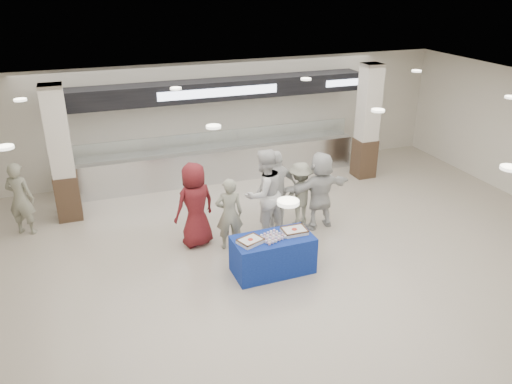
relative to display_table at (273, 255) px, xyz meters
name	(u,v)px	position (x,y,z in m)	size (l,w,h in m)	color
ground	(294,278)	(0.30, -0.38, -0.38)	(14.00, 14.00, 0.00)	#BDB3A1
serving_line	(217,140)	(0.31, 5.01, 0.78)	(8.70, 0.85, 2.80)	silver
column_left	(62,158)	(-3.70, 3.82, 1.15)	(0.55, 0.55, 3.20)	#382619
column_right	(367,125)	(4.30, 3.82, 1.15)	(0.55, 0.55, 3.20)	#382619
display_table	(273,255)	(0.00, 0.00, 0.00)	(1.55, 0.78, 0.75)	navy
sheet_cake_left	(250,241)	(-0.47, -0.04, 0.42)	(0.53, 0.48, 0.09)	white
sheet_cake_right	(294,231)	(0.46, 0.04, 0.42)	(0.47, 0.37, 0.10)	white
cupcake_tray	(272,237)	(-0.04, -0.03, 0.41)	(0.48, 0.42, 0.07)	#B1B2B6
civilian_maroon	(195,205)	(-1.15, 1.57, 0.55)	(0.91, 0.59, 1.85)	maroon
soldier_a	(229,214)	(-0.52, 1.18, 0.42)	(0.58, 0.38, 1.59)	gray
chef_tall	(264,194)	(0.35, 1.44, 0.63)	(0.98, 0.76, 2.02)	silver
chef_short	(277,189)	(0.78, 1.79, 0.54)	(1.07, 0.45, 1.83)	silver
soldier_b	(300,194)	(1.32, 1.66, 0.39)	(0.98, 0.57, 1.52)	gray
civilian_white	(320,190)	(1.70, 1.42, 0.53)	(1.68, 0.53, 1.81)	silver
soldier_bg	(20,199)	(-4.65, 3.36, 0.47)	(0.61, 0.40, 1.69)	gray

